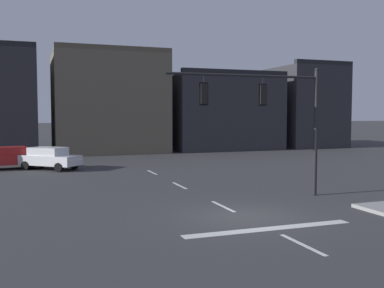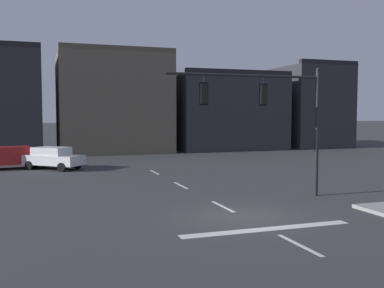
{
  "view_description": "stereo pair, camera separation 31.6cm",
  "coord_description": "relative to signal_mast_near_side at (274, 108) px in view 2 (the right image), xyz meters",
  "views": [
    {
      "loc": [
        -7.73,
        -15.46,
        3.98
      ],
      "look_at": [
        -1.0,
        3.19,
        2.66
      ],
      "focal_mm": 41.74,
      "sensor_mm": 36.0,
      "label": 1
    },
    {
      "loc": [
        -7.44,
        -15.56,
        3.98
      ],
      "look_at": [
        -1.0,
        3.19,
        2.66
      ],
      "focal_mm": 41.74,
      "sensor_mm": 36.0,
      "label": 2
    }
  ],
  "objects": [
    {
      "name": "signal_mast_near_side",
      "position": [
        0.0,
        0.0,
        0.0
      ],
      "size": [
        7.69,
        0.42,
        6.22
      ],
      "color": "black",
      "rests_on": "ground"
    },
    {
      "name": "stop_bar_paint",
      "position": [
        -2.99,
        -4.96,
        -4.26
      ],
      "size": [
        6.4,
        0.5,
        0.01
      ],
      "primitive_type": "cube",
      "color": "silver",
      "rests_on": "ground"
    },
    {
      "name": "ground_plane",
      "position": [
        -2.99,
        -2.96,
        -4.27
      ],
      "size": [
        400.0,
        400.0,
        0.0
      ],
      "primitive_type": "plane",
      "color": "#353538"
    },
    {
      "name": "car_lot_nearside",
      "position": [
        -9.55,
        15.05,
        -3.41
      ],
      "size": [
        4.48,
        4.27,
        1.61
      ],
      "color": "silver",
      "rests_on": "ground"
    },
    {
      "name": "building_row",
      "position": [
        1.16,
        30.19,
        0.44
      ],
      "size": [
        43.96,
        13.13,
        10.57
      ],
      "color": "#2D2D33",
      "rests_on": "ground"
    },
    {
      "name": "car_lot_middle",
      "position": [
        -12.46,
        16.49,
        -3.41
      ],
      "size": [
        4.7,
        2.77,
        1.61
      ],
      "color": "#A81E1E",
      "rests_on": "ground"
    },
    {
      "name": "lane_centreline",
      "position": [
        -2.99,
        -0.96,
        -4.26
      ],
      "size": [
        0.16,
        26.4,
        0.01
      ],
      "color": "silver",
      "rests_on": "ground"
    }
  ]
}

